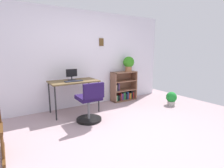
{
  "coord_description": "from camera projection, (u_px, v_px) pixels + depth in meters",
  "views": [
    {
      "loc": [
        -1.7,
        -2.12,
        1.43
      ],
      "look_at": [
        0.37,
        1.16,
        0.69
      ],
      "focal_mm": 28.15,
      "sensor_mm": 36.0,
      "label": 1
    }
  ],
  "objects": [
    {
      "name": "ground_plane",
      "position": [
        130.0,
        138.0,
        2.92
      ],
      "size": [
        6.24,
        6.24,
        0.0
      ],
      "primitive_type": "plane",
      "color": "#A58B91"
    },
    {
      "name": "wall_back",
      "position": [
        79.0,
        59.0,
        4.48
      ],
      "size": [
        5.2,
        0.12,
        2.42
      ],
      "color": "silver",
      "rests_on": "ground_plane"
    },
    {
      "name": "desk",
      "position": [
        74.0,
        83.0,
        4.03
      ],
      "size": [
        1.08,
        0.62,
        0.76
      ],
      "color": "brown",
      "rests_on": "ground_plane"
    },
    {
      "name": "monitor",
      "position": [
        72.0,
        75.0,
        4.08
      ],
      "size": [
        0.26,
        0.19,
        0.26
      ],
      "color": "#262628",
      "rests_on": "desk"
    },
    {
      "name": "keyboard",
      "position": [
        74.0,
        81.0,
        3.9
      ],
      "size": [
        0.4,
        0.13,
        0.02
      ],
      "primitive_type": "cube",
      "color": "#1F2231",
      "rests_on": "desk"
    },
    {
      "name": "office_chair",
      "position": [
        90.0,
        104.0,
        3.54
      ],
      "size": [
        0.52,
        0.55,
        0.83
      ],
      "color": "black",
      "rests_on": "ground_plane"
    },
    {
      "name": "bookshelf_low",
      "position": [
        123.0,
        88.0,
        5.12
      ],
      "size": [
        0.76,
        0.3,
        0.84
      ],
      "color": "brown",
      "rests_on": "ground_plane"
    },
    {
      "name": "potted_plant_on_shelf",
      "position": [
        129.0,
        63.0,
        5.03
      ],
      "size": [
        0.32,
        0.32,
        0.43
      ],
      "color": "#9E6642",
      "rests_on": "bookshelf_low"
    },
    {
      "name": "potted_plant_floor",
      "position": [
        171.0,
        98.0,
        4.69
      ],
      "size": [
        0.28,
        0.28,
        0.35
      ],
      "color": "#B7B2A8",
      "rests_on": "ground_plane"
    }
  ]
}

